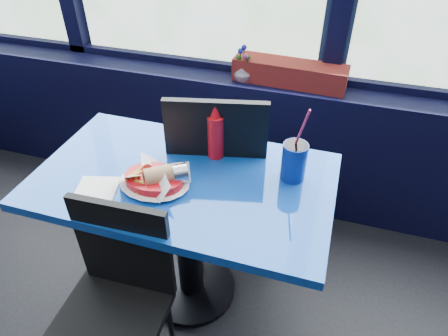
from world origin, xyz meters
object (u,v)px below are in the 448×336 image
Objects in this scene: planter_box at (289,73)px; chair_near_front at (115,296)px; food_basket at (155,178)px; soda_cup at (294,161)px; ketchup_bottle at (216,134)px; flower_vase at (243,71)px; near_table at (186,210)px; chair_near_back at (230,169)px.

chair_near_front is at bearing -103.43° from planter_box.
soda_cup is (0.50, 0.21, 0.05)m from food_basket.
ketchup_bottle reaches higher than chair_near_front.
chair_near_front is 1.40m from planter_box.
food_basket is at bearing -157.46° from soda_cup.
planter_box is 2.19× the size of food_basket.
ketchup_bottle is at bearing -102.37° from planter_box.
food_basket is at bearing -107.43° from planter_box.
flower_vase is 0.64m from ketchup_bottle.
flower_vase reaches higher than planter_box.
chair_near_front is 3.36× the size of ketchup_bottle.
near_table is 0.45m from chair_near_front.
ketchup_bottle is (0.08, 0.18, 0.29)m from near_table.
soda_cup reaches higher than planter_box.
chair_near_back is at bearing -80.61° from flower_vase.
near_table is 0.51m from soda_cup.
flower_vase reaches higher than chair_near_front.
planter_box is at bearing 60.78° from food_basket.
near_table is 0.87m from flower_vase.
chair_near_back is 5.05× the size of flower_vase.
food_basket is at bearing -136.12° from near_table.
planter_box is 1.01m from food_basket.
flower_vase is (-0.25, -0.05, -0.00)m from planter_box.
near_table is 3.60× the size of soda_cup.
chair_near_front reaches higher than food_basket.
chair_near_front is at bearing -96.28° from flower_vase.
chair_near_front is at bearing -104.63° from near_table.
soda_cup reaches higher than ketchup_bottle.
soda_cup is at bearing 136.56° from chair_near_back.
flower_vase is 0.79m from soda_cup.
flower_vase is (0.02, 0.82, 0.29)m from near_table.
soda_cup is at bearing 44.24° from chair_near_front.
food_basket is (-0.35, -0.94, -0.08)m from planter_box.
ketchup_bottle reaches higher than near_table.
chair_near_back is 0.48m from food_basket.
chair_near_back is 0.44m from soda_cup.
planter_box is at bearing 11.40° from flower_vase.
chair_near_back is (0.11, 0.31, 0.01)m from near_table.
near_table is 1.40× the size of chair_near_front.
flower_vase is at bearing 81.39° from chair_near_front.
soda_cup reaches higher than flower_vase.
soda_cup is (0.53, 0.56, 0.34)m from chair_near_front.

